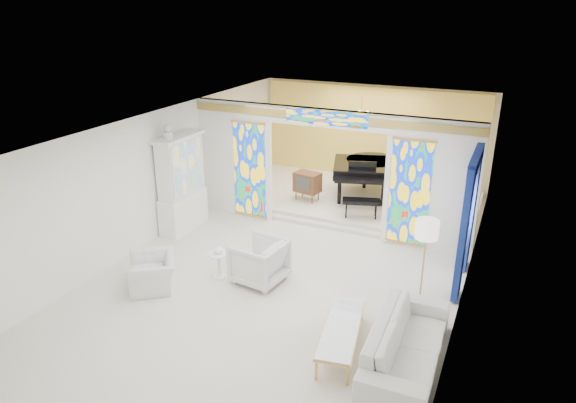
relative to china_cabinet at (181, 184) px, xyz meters
The scene contains 24 objects.
floor 3.47m from the china_cabinet, 10.50° to the right, with size 12.00×12.00×0.00m, color white.
ceiling 3.75m from the china_cabinet, 10.50° to the right, with size 7.00×12.00×0.02m, color silver.
wall_back 6.30m from the china_cabinet, 59.24° to the left, with size 7.00×0.02×3.00m, color white.
wall_front 7.35m from the china_cabinet, 64.01° to the right, with size 7.00×0.02×3.00m, color white.
wall_left 0.74m from the china_cabinet, 115.42° to the right, with size 0.02×12.00×3.00m, color white.
wall_right 6.75m from the china_cabinet, ahead, with size 0.02×12.00×3.00m, color white.
partition_wall 3.54m from the china_cabinet, 23.50° to the left, with size 7.00×0.22×3.00m.
stained_glass_left 1.76m from the china_cabinet, 47.47° to the left, with size 0.90×0.04×2.40m, color gold.
stained_glass_right 5.41m from the china_cabinet, 13.85° to the left, with size 0.90×0.04×2.40m, color gold.
stained_glass_transom 3.84m from the china_cabinet, 21.91° to the left, with size 2.00×0.04×0.34m, color gold.
alcove_platform 4.88m from the china_cabinet, 47.45° to the left, with size 6.80×3.80×0.18m, color white.
gold_curtain_back 6.19m from the china_cabinet, 58.67° to the left, with size 6.70×0.10×2.90m, color gold.
chandelier 5.02m from the china_cabinet, 44.89° to the left, with size 0.48×0.48×0.30m, color gold.
blue_drapes 6.63m from the china_cabinet, ahead, with size 0.14×1.85×2.65m.
china_cabinet is the anchor object (origin of this frame).
armchair_left 2.96m from the china_cabinet, 67.12° to the right, with size 1.00×0.87×0.65m, color silver.
armchair_right 3.37m from the china_cabinet, 27.92° to the right, with size 0.94×0.97×0.88m, color silver.
sofa 6.85m from the china_cabinet, 24.94° to the right, with size 2.56×1.00×0.75m, color silver.
side_table 2.83m from the china_cabinet, 39.86° to the right, with size 0.48×0.48×0.55m.
vase 2.77m from the china_cabinet, 39.86° to the right, with size 0.18×0.18×0.19m, color silver.
coffee_table 5.93m from the china_cabinet, 29.48° to the right, with size 0.87×1.92×0.41m.
floor_lamp 6.14m from the china_cabinet, 10.08° to the right, with size 0.49×0.49×1.72m.
grand_piano 5.17m from the china_cabinet, 46.47° to the left, with size 2.12×3.23×1.17m.
tv_console 3.48m from the china_cabinet, 49.94° to the left, with size 0.75×0.57×0.79m.
Camera 1 is at (4.00, -9.00, 5.31)m, focal length 32.00 mm.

